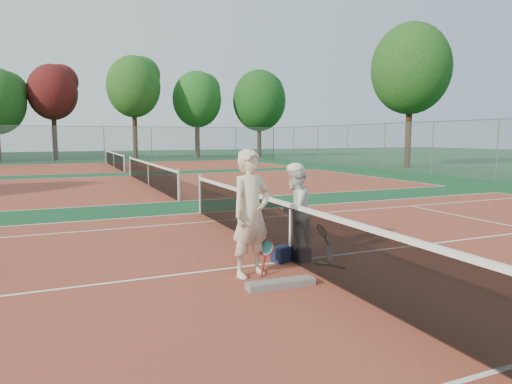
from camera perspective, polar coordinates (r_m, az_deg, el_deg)
ground at (r=8.10m, az=4.35°, el=-8.60°), size 130.00×130.00×0.00m
court_main at (r=8.10m, az=4.35°, el=-8.58°), size 23.77×10.97×0.01m
court_far_a at (r=20.84m, az=-13.24°, el=0.82°), size 23.77×10.97×0.01m
court_far_b at (r=34.16m, az=-17.31°, el=3.03°), size 23.77×10.97×0.01m
net_main at (r=7.98m, az=4.39°, el=-5.08°), size 0.10×10.98×1.02m
net_far_a at (r=20.79m, az=-13.28°, el=2.21°), size 0.10×10.98×1.02m
net_far_b at (r=34.13m, az=-17.34°, el=3.87°), size 0.10×10.98×1.02m
fence_back at (r=41.06m, az=-18.46°, el=5.69°), size 32.00×0.06×3.00m
player_a at (r=7.06m, az=-0.64°, el=-2.69°), size 0.84×0.68×1.98m
player_b at (r=8.54m, az=4.87°, el=-2.21°), size 0.99×0.92×1.63m
racket_red at (r=7.33m, az=1.31°, el=-8.11°), size 0.42×0.42×0.53m
racket_black_held at (r=8.64m, az=8.22°, el=-5.81°), size 0.34×0.31×0.54m
racket_spare at (r=7.99m, az=8.26°, el=-8.76°), size 0.46×0.66×0.03m
sports_bag_navy at (r=8.02m, az=3.31°, el=-7.76°), size 0.40×0.34×0.27m
sports_bag_purple at (r=8.06m, az=5.87°, el=-7.88°), size 0.34×0.33×0.23m
net_cover_canvas at (r=6.73m, az=3.11°, el=-11.39°), size 1.04×0.28×0.11m
water_bottle at (r=8.09m, az=9.19°, el=-7.60°), size 0.09×0.09×0.30m
tree_back_maroon at (r=45.31m, az=-24.09°, el=11.28°), size 4.29×4.29×8.54m
tree_back_3 at (r=44.50m, az=-15.06°, el=12.56°), size 4.90×4.90×9.53m
tree_back_4 at (r=46.81m, az=-7.39°, el=11.39°), size 4.86×4.86×8.64m
tree_back_5 at (r=47.96m, az=0.41°, el=11.34°), size 5.46×5.46×8.97m
tree_right_1 at (r=34.40m, az=18.78°, el=14.35°), size 5.45×5.45×9.96m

